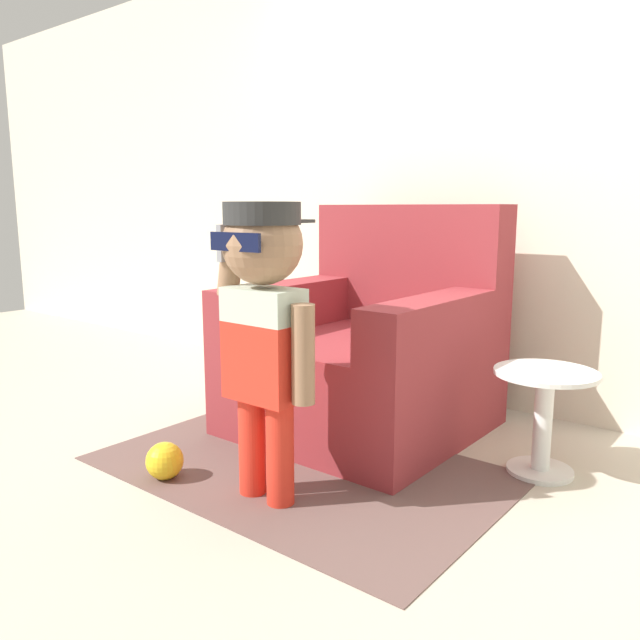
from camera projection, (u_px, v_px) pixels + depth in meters
ground_plane at (386, 445)px, 2.78m from camera, size 10.00×10.00×0.00m
wall_back at (481, 158)px, 3.21m from camera, size 10.00×0.05×2.60m
armchair at (369, 352)px, 2.99m from camera, size 1.02×1.05×1.06m
person_child at (264, 306)px, 2.15m from camera, size 0.44×0.33×1.07m
side_table at (544, 411)px, 2.45m from camera, size 0.40×0.40×0.42m
rug at (300, 467)px, 2.54m from camera, size 1.62×1.05×0.01m
toy_ball at (165, 461)px, 2.43m from camera, size 0.15×0.15×0.15m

